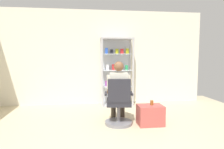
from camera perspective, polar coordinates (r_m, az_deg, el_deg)
back_wall at (r=5.77m, az=-3.00°, el=4.93°), size 6.00×0.10×2.70m
display_cabinet_main at (r=5.60m, az=1.29°, el=0.98°), size 0.90×0.45×1.90m
office_chair at (r=4.01m, az=1.97°, el=-9.13°), size 0.59×0.56×0.96m
seated_shopkeeper at (r=4.10m, az=1.88°, el=-4.24°), size 0.52×0.59×1.29m
storage_crate at (r=4.15m, az=11.02°, el=-11.46°), size 0.51×0.37×0.40m
tea_glass at (r=4.12m, az=11.46°, el=-8.01°), size 0.06×0.06×0.09m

